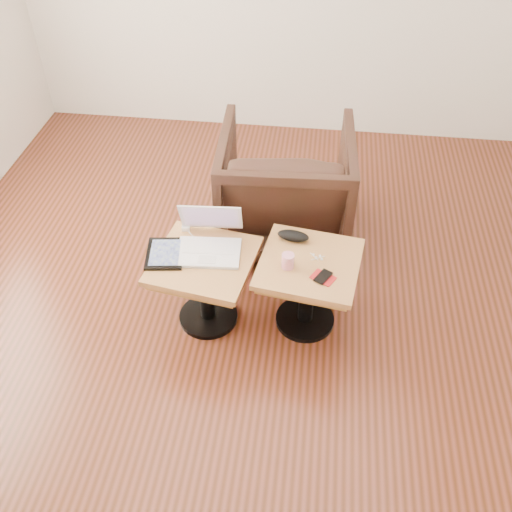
# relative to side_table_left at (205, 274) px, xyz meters

# --- Properties ---
(room_shell) EXTENTS (4.52, 4.52, 2.71)m
(room_shell) POSITION_rel_side_table_left_xyz_m (0.38, 0.05, 0.99)
(room_shell) COLOR #421F0E
(room_shell) RESTS_ON ground
(side_table_left) EXTENTS (0.60, 0.60, 0.48)m
(side_table_left) POSITION_rel_side_table_left_xyz_m (0.00, 0.00, 0.00)
(side_table_left) COLOR black
(side_table_left) RESTS_ON ground
(side_table_right) EXTENTS (0.59, 0.59, 0.48)m
(side_table_right) POSITION_rel_side_table_left_xyz_m (0.57, 0.05, 0.00)
(side_table_right) COLOR black
(side_table_right) RESTS_ON ground
(laptop) EXTENTS (0.36, 0.35, 0.23)m
(laptop) POSITION_rel_side_table_left_xyz_m (0.02, 0.09, 0.17)
(laptop) COLOR white
(laptop) RESTS_ON side_table_left
(tablet) EXTENTS (0.23, 0.28, 0.02)m
(tablet) POSITION_rel_side_table_left_xyz_m (-0.21, 0.00, 0.13)
(tablet) COLOR black
(tablet) RESTS_ON side_table_left
(charging_adapter) EXTENTS (0.05, 0.05, 0.03)m
(charging_adapter) POSITION_rel_side_table_left_xyz_m (-0.15, 0.23, 0.13)
(charging_adapter) COLOR white
(charging_adapter) RESTS_ON side_table_left
(glasses_case) EXTENTS (0.19, 0.10, 0.06)m
(glasses_case) POSITION_rel_side_table_left_xyz_m (0.46, 0.21, 0.15)
(glasses_case) COLOR black
(glasses_case) RESTS_ON side_table_right
(striped_cup) EXTENTS (0.07, 0.07, 0.09)m
(striped_cup) POSITION_rel_side_table_left_xyz_m (0.45, -0.01, 0.16)
(striped_cup) COLOR #E94178
(striped_cup) RESTS_ON side_table_right
(earbuds_tangle) EXTENTS (0.07, 0.05, 0.01)m
(earbuds_tangle) POSITION_rel_side_table_left_xyz_m (0.61, 0.08, 0.13)
(earbuds_tangle) COLOR white
(earbuds_tangle) RESTS_ON side_table_right
(phone_on_sleeve) EXTENTS (0.14, 0.13, 0.01)m
(phone_on_sleeve) POSITION_rel_side_table_left_xyz_m (0.64, -0.07, 0.13)
(phone_on_sleeve) COLOR #A52324
(phone_on_sleeve) RESTS_ON side_table_right
(armchair) EXTENTS (0.87, 0.90, 0.78)m
(armchair) POSITION_rel_side_table_left_xyz_m (0.37, 0.84, 0.03)
(armchair) COLOR #311914
(armchair) RESTS_ON ground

